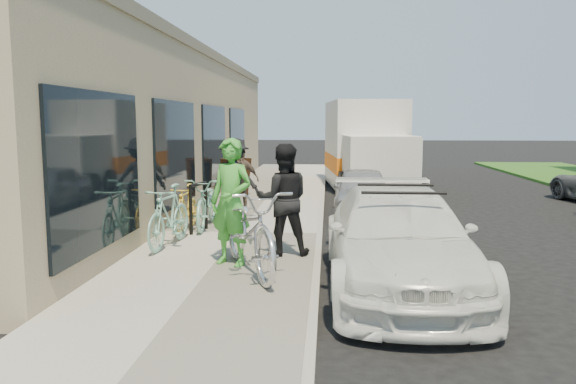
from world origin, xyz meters
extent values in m
plane|color=black|center=(0.00, 0.00, 0.00)|extent=(120.00, 120.00, 0.00)
cube|color=#A29D91|center=(-2.00, 3.00, 0.07)|extent=(3.00, 34.00, 0.15)
cube|color=gray|center=(-0.45, 3.00, 0.07)|extent=(0.12, 34.00, 0.13)
cube|color=tan|center=(-5.25, 8.00, 2.00)|extent=(3.50, 20.00, 4.00)
cube|color=#746C58|center=(-5.25, 8.00, 4.10)|extent=(3.60, 20.00, 0.25)
cube|color=black|center=(-3.48, 0.00, 1.60)|extent=(0.06, 3.00, 2.20)
cube|color=black|center=(-3.48, 4.00, 1.60)|extent=(0.06, 3.00, 2.20)
cube|color=black|center=(-3.48, 8.00, 1.60)|extent=(0.06, 3.00, 2.20)
cube|color=black|center=(-3.48, 12.00, 1.60)|extent=(0.06, 3.00, 2.20)
cylinder|color=black|center=(-2.86, 2.68, 0.61)|extent=(0.07, 0.07, 0.93)
cylinder|color=black|center=(-2.71, 3.28, 0.61)|extent=(0.07, 0.07, 0.93)
cylinder|color=black|center=(-2.79, 2.98, 1.08)|extent=(0.22, 0.61, 0.07)
cube|color=black|center=(-2.99, 8.04, 0.69)|extent=(0.70, 0.50, 1.07)
cube|color=black|center=(-2.84, 8.40, 0.69)|extent=(0.70, 0.50, 1.07)
cube|color=black|center=(-3.00, 8.01, 0.74)|extent=(0.55, 0.37, 0.77)
imported|color=white|center=(0.67, 0.05, 0.68)|extent=(1.95, 4.68, 1.35)
cylinder|color=black|center=(0.67, -0.45, 1.37)|extent=(1.07, 0.04, 0.04)
cylinder|color=black|center=(0.67, 0.45, 1.37)|extent=(1.07, 0.04, 0.04)
imported|color=#9D9DA2|center=(0.55, 6.02, 0.58)|extent=(1.49, 3.48, 1.17)
cube|color=silver|center=(1.19, 8.74, 0.93)|extent=(2.14, 2.14, 1.86)
cube|color=black|center=(1.19, 8.74, 1.32)|extent=(1.81, 0.23, 0.88)
cube|color=silver|center=(0.91, 11.67, 1.52)|extent=(2.64, 4.32, 2.85)
cube|color=orange|center=(0.91, 11.67, 0.88)|extent=(2.66, 4.34, 0.54)
cylinder|color=black|center=(0.26, 8.16, 0.39)|extent=(0.32, 0.81, 0.79)
cylinder|color=black|center=(2.22, 8.35, 0.39)|extent=(0.32, 0.81, 0.79)
cylinder|color=black|center=(0.16, 9.23, 0.39)|extent=(0.32, 0.81, 0.79)
cylinder|color=black|center=(2.11, 9.42, 0.39)|extent=(0.32, 0.81, 0.79)
cylinder|color=black|center=(-0.20, 12.94, 0.39)|extent=(0.32, 0.81, 0.79)
cylinder|color=black|center=(1.75, 13.13, 0.39)|extent=(0.32, 0.81, 0.79)
imported|color=silver|center=(-1.38, 0.12, 0.76)|extent=(1.67, 2.45, 1.22)
imported|color=green|center=(-1.72, 0.55, 1.09)|extent=(0.81, 0.70, 1.89)
imported|color=black|center=(-1.00, 1.25, 1.04)|extent=(0.95, 0.78, 1.78)
imported|color=#7BB8A5|center=(-2.99, 1.68, 0.68)|extent=(0.69, 1.79, 1.05)
imported|color=#7BB8A5|center=(-2.71, 3.44, 0.66)|extent=(0.76, 1.97, 1.02)
imported|color=gold|center=(-3.06, 3.10, 0.60)|extent=(0.47, 1.51, 0.90)
imported|color=black|center=(-2.37, 4.75, 1.03)|extent=(1.30, 1.03, 1.76)
imported|color=brown|center=(-2.36, 5.39, 0.92)|extent=(0.97, 0.59, 1.54)
camera|label=1|loc=(-0.29, -7.59, 2.29)|focal=35.00mm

